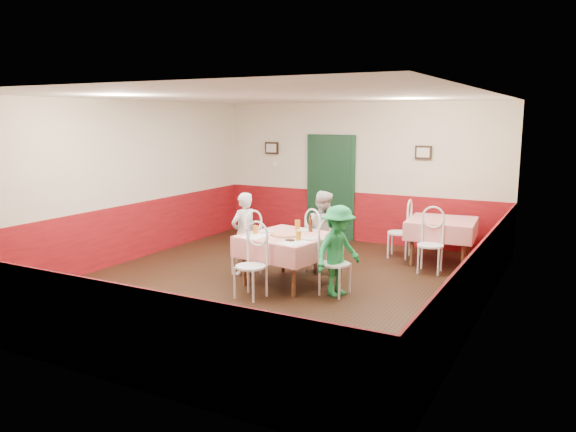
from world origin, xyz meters
The scene contains 39 objects.
floor centered at (0.00, 0.00, 0.00)m, with size 7.00×7.00×0.00m, color black.
ceiling centered at (0.00, 0.00, 2.80)m, with size 7.00×7.00×0.00m, color white.
back_wall centered at (0.00, 3.50, 1.40)m, with size 6.00×0.10×2.80m, color beige.
front_wall centered at (0.00, -3.50, 1.40)m, with size 6.00×0.10×2.80m, color beige.
left_wall centered at (-3.00, 0.00, 1.40)m, with size 0.10×7.00×2.80m, color beige.
right_wall centered at (3.00, 0.00, 1.40)m, with size 0.10×7.00×2.80m, color beige.
wainscot_back centered at (0.00, 3.48, 0.50)m, with size 6.00×0.03×1.00m, color maroon.
wainscot_front centered at (0.00, -3.48, 0.50)m, with size 6.00×0.03×1.00m, color maroon.
wainscot_left centered at (-2.98, 0.00, 0.50)m, with size 0.03×7.00×1.00m, color maroon.
wainscot_right centered at (2.98, 0.00, 0.50)m, with size 0.03×7.00×1.00m, color maroon.
door centered at (-0.60, 3.45, 1.05)m, with size 0.96×0.06×2.10m, color black.
picture_left centered at (-2.00, 3.45, 1.85)m, with size 0.32×0.03×0.26m, color black.
picture_right centered at (1.30, 3.45, 1.85)m, with size 0.32×0.03×0.26m, color black.
thermostat centered at (-1.90, 3.45, 1.50)m, with size 0.10×0.03×0.10m, color white.
main_table centered at (0.16, 0.15, 0.38)m, with size 1.22×1.22×0.77m, color red.
second_table centered at (1.91, 2.56, 0.38)m, with size 1.12×1.12×0.77m, color red.
chair_left centered at (-0.67, 0.30, 0.45)m, with size 0.42×0.42×0.90m, color white, non-canonical shape.
chair_right centered at (1.00, 0.00, 0.45)m, with size 0.42×0.42×0.90m, color white, non-canonical shape.
chair_far centered at (0.31, 0.99, 0.45)m, with size 0.42×0.42×0.90m, color white, non-canonical shape.
chair_near centered at (0.02, -0.69, 0.45)m, with size 0.42×0.42×0.90m, color white, non-canonical shape.
chair_second_a centered at (1.16, 2.56, 0.45)m, with size 0.42×0.42×0.90m, color white, non-canonical shape.
chair_second_b centered at (1.91, 1.81, 0.45)m, with size 0.42×0.42×0.90m, color white, non-canonical shape.
pizza centered at (0.15, 0.11, 0.77)m, with size 0.42×0.42×0.03m, color #B74723.
plate_left centered at (-0.24, 0.20, 0.77)m, with size 0.25×0.25×0.01m, color white.
plate_right centered at (0.57, 0.06, 0.77)m, with size 0.25×0.25×0.01m, color white.
plate_far centered at (0.24, 0.57, 0.77)m, with size 0.25×0.25×0.01m, color white.
glass_a centered at (-0.30, -0.02, 0.83)m, with size 0.07×0.07×0.13m, color #BF7219.
glass_b centered at (0.48, -0.11, 0.83)m, with size 0.07×0.07×0.14m, color #BF7219.
glass_c centered at (0.11, 0.57, 0.84)m, with size 0.08×0.08×0.15m, color #BF7219.
beer_bottle centered at (0.35, 0.54, 0.88)m, with size 0.06×0.06×0.24m, color #381C0A.
shaker_a centered at (-0.35, -0.19, 0.81)m, with size 0.04×0.04×0.09m, color silver.
shaker_b centered at (-0.28, -0.23, 0.81)m, with size 0.04×0.04×0.09m, color silver.
shaker_c centered at (-0.37, -0.11, 0.81)m, with size 0.04×0.04×0.09m, color #B23319.
menu_left centered at (-0.23, -0.16, 0.76)m, with size 0.30×0.40×0.00m, color white.
menu_right centered at (0.49, -0.27, 0.76)m, with size 0.30×0.40×0.00m, color white.
wallet centered at (0.39, -0.20, 0.77)m, with size 0.11×0.09×0.02m, color black.
diner_left centered at (-0.72, 0.31, 0.66)m, with size 0.48×0.32×1.33m, color gray.
diner_far centered at (0.32, 1.04, 0.67)m, with size 0.65×0.51×1.34m, color gray.
diner_right centered at (1.05, -0.01, 0.65)m, with size 0.84×0.48×1.30m, color gray.
Camera 1 is at (4.05, -7.13, 2.51)m, focal length 35.00 mm.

